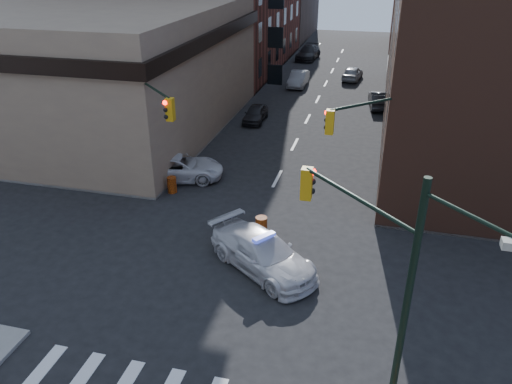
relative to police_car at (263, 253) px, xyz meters
The scene contains 24 objects.
ground 1.68m from the police_car, 156.15° to the right, with size 140.00×140.00×0.00m, color black.
sidewalk_nw 40.34m from the police_car, 127.13° to the left, with size 34.00×54.50×0.15m, color gray.
bank_building 24.56m from the police_car, 139.07° to the left, with size 22.00×22.00×9.00m, color #897359.
commercial_row_ne 25.57m from the police_car, 61.98° to the left, with size 14.00×34.00×14.00m, color #502D20.
filler_ne 59.01m from the police_car, 77.57° to the left, with size 16.00×16.00×12.00m, color #59261C.
signal_pole_se 8.60m from the police_car, 52.51° to the right, with size 5.40×5.27×8.00m.
signal_pole_nw 9.31m from the police_car, 146.62° to the left, with size 3.58×3.67×8.00m.
signal_pole_ne 7.43m from the police_car, 46.65° to the left, with size 3.67×3.58×8.00m.
tree_ne_near 26.28m from the police_car, 76.38° to the left, with size 3.00×3.00×4.85m.
tree_ne_far 34.07m from the police_car, 79.56° to the left, with size 3.00×3.00×4.85m.
police_car is the anchor object (origin of this frame).
pickup 10.67m from the police_car, 132.02° to the left, with size 2.48×5.37×1.49m, color silver.
parked_car_wnear 20.48m from the police_car, 105.17° to the left, with size 1.53×3.80×1.30m, color black.
parked_car_wfar 31.97m from the police_car, 97.07° to the left, with size 1.56×4.49×1.48m, color gray.
parked_car_wdeep 45.26m from the police_car, 96.34° to the left, with size 2.26×5.56×1.61m, color black.
parked_car_enear 26.43m from the police_car, 80.96° to the left, with size 1.52×4.37×1.44m, color black.
parked_car_efar 35.67m from the police_car, 88.15° to the left, with size 1.70×4.24×1.44m, color #93969C.
pedestrian_a 11.59m from the police_car, 149.12° to the left, with size 0.70×0.46×1.92m, color black.
pedestrian_b 13.14m from the police_car, 155.70° to the left, with size 0.80×0.62×1.64m, color black.
pedestrian_c 14.80m from the police_car, 150.76° to the left, with size 1.10×0.46×1.88m, color #1F252E.
barrel_road 2.80m from the police_car, 104.95° to the left, with size 0.57×0.57×1.02m, color #D55A0A.
barrel_bank 9.18m from the police_car, 138.28° to the left, with size 0.53×0.53×0.94m, color #DA400A.
barricade_nw_a 13.13m from the police_car, 145.67° to the left, with size 1.34×0.67×1.00m, color orange, non-canonical shape.
barricade_nw_b 13.30m from the police_car, 147.55° to the left, with size 1.27×0.64×0.95m, color #D04A09, non-canonical shape.
Camera 1 is at (5.54, -17.16, 12.86)m, focal length 35.00 mm.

